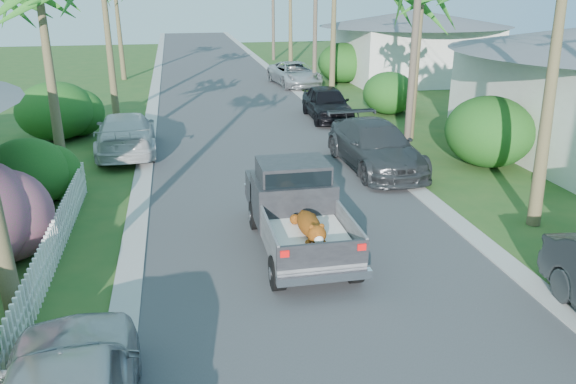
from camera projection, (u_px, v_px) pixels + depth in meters
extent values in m
cube|color=#38383A|center=(231.00, 101.00, 31.78)|extent=(8.00, 100.00, 0.02)
cube|color=#A5A39E|center=(153.00, 103.00, 30.98)|extent=(0.60, 100.00, 0.06)
cube|color=#A5A39E|center=(305.00, 97.00, 32.56)|extent=(0.60, 100.00, 0.06)
cylinder|color=black|center=(277.00, 273.00, 11.89)|extent=(0.28, 0.76, 0.76)
cylinder|color=black|center=(354.00, 266.00, 12.20)|extent=(0.28, 0.76, 0.76)
cylinder|color=black|center=(256.00, 215.00, 14.88)|extent=(0.28, 0.76, 0.76)
cylinder|color=black|center=(318.00, 211.00, 15.20)|extent=(0.28, 0.76, 0.76)
cube|color=gray|center=(309.00, 246.00, 12.56)|extent=(1.90, 2.40, 0.24)
cube|color=gray|center=(269.00, 234.00, 12.26)|extent=(0.06, 2.40, 0.55)
cube|color=gray|center=(349.00, 227.00, 12.60)|extent=(0.06, 2.40, 0.55)
cube|color=black|center=(323.00, 255.00, 11.36)|extent=(1.92, 0.08, 0.52)
cube|color=silver|center=(324.00, 277.00, 11.36)|extent=(1.98, 0.18, 0.18)
cube|color=red|center=(285.00, 254.00, 11.13)|extent=(0.18, 0.05, 0.14)
cube|color=red|center=(362.00, 247.00, 11.42)|extent=(0.18, 0.05, 0.14)
cube|color=black|center=(293.00, 199.00, 14.12)|extent=(1.94, 1.65, 1.10)
cube|color=black|center=(293.00, 172.00, 13.87)|extent=(1.70, 1.35, 0.55)
cube|color=black|center=(299.00, 182.00, 13.26)|extent=(1.60, 0.05, 0.45)
cube|color=black|center=(283.00, 188.00, 15.32)|extent=(1.94, 1.20, 0.80)
cube|color=white|center=(310.00, 238.00, 12.49)|extent=(1.70, 2.10, 0.16)
ellipsoid|color=orange|center=(309.00, 224.00, 12.48)|extent=(0.48, 1.25, 0.43)
sphere|color=orange|center=(317.00, 234.00, 11.76)|extent=(0.40, 0.40, 0.40)
ellipsoid|color=white|center=(309.00, 228.00, 12.52)|extent=(0.32, 0.86, 0.18)
imported|color=#2F3134|center=(375.00, 146.00, 19.72)|extent=(2.45, 5.62, 1.61)
imported|color=black|center=(327.00, 103.00, 27.04)|extent=(2.01, 4.69, 1.58)
imported|color=#AFB2B7|center=(295.00, 74.00, 36.32)|extent=(3.04, 5.58, 1.49)
imported|color=silver|center=(126.00, 133.00, 21.55)|extent=(2.41, 5.46, 1.56)
cone|color=brown|center=(52.00, 88.00, 17.50)|extent=(0.36, 0.61, 6.21)
cone|color=brown|center=(108.00, 33.00, 26.54)|extent=(0.36, 0.36, 8.00)
cone|color=brown|center=(119.00, 31.00, 37.75)|extent=(0.36, 0.75, 6.51)
cone|color=brown|center=(551.00, 85.00, 14.15)|extent=(0.36, 0.73, 7.51)
cone|color=brown|center=(415.00, 67.00, 22.75)|extent=(0.36, 0.54, 6.01)
cone|color=brown|center=(334.00, 23.00, 32.43)|extent=(0.36, 0.36, 8.20)
cone|color=brown|center=(290.00, 22.00, 45.61)|extent=(0.36, 0.63, 6.81)
ellipsoid|color=#144717|center=(27.00, 173.00, 16.27)|extent=(2.40, 2.64, 2.00)
ellipsoid|color=#144717|center=(56.00, 111.00, 23.46)|extent=(3.20, 3.52, 2.40)
ellipsoid|color=#144717|center=(489.00, 132.00, 19.89)|extent=(3.00, 3.30, 2.50)
ellipsoid|color=#144717|center=(389.00, 93.00, 28.19)|extent=(2.60, 2.86, 2.10)
ellipsoid|color=#144717|center=(342.00, 63.00, 37.40)|extent=(3.20, 3.52, 2.60)
cube|color=white|center=(51.00, 252.00, 12.56)|extent=(0.10, 11.00, 1.00)
cube|color=silver|center=(413.00, 53.00, 38.15)|extent=(9.00, 8.00, 3.60)
cone|color=#595B60|center=(416.00, 18.00, 37.35)|extent=(6.48, 6.48, 1.00)
cylinder|color=brown|center=(415.00, 33.00, 20.21)|extent=(0.26, 0.26, 9.00)
cylinder|color=brown|center=(315.00, 14.00, 34.02)|extent=(0.26, 0.26, 9.00)
cylinder|color=brown|center=(273.00, 6.00, 47.83)|extent=(0.26, 0.26, 9.00)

